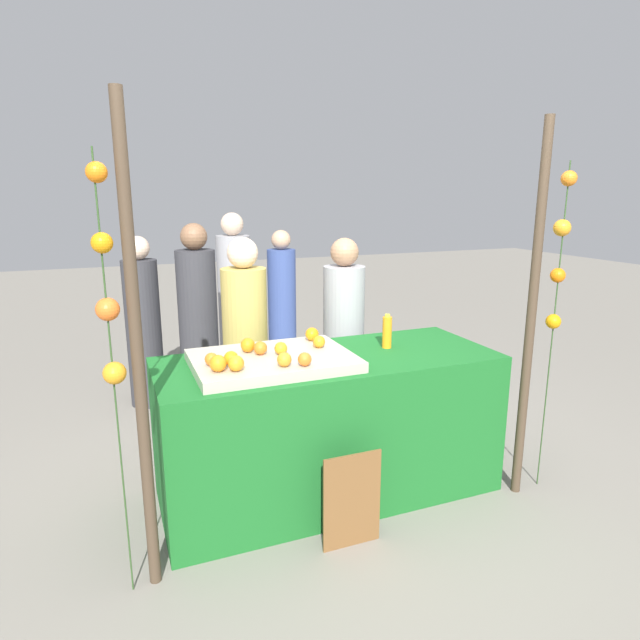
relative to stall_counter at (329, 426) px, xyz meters
The scene contains 26 objects.
ground_plane 0.45m from the stall_counter, ahead, with size 24.00×24.00×0.00m, color gray.
stall_counter is the anchor object (origin of this frame).
orange_tray 0.60m from the stall_counter, behind, with size 0.91×0.65×0.06m, color #B2AD99.
orange_0 0.66m from the stall_counter, 133.45° to the right, with size 0.08×0.08×0.08m, color orange.
orange_1 0.63m from the stall_counter, behind, with size 0.07×0.07×0.07m, color orange.
orange_2 0.92m from the stall_counter, 164.81° to the right, with size 0.09×0.09×0.09m, color orange.
orange_3 0.84m from the stall_counter, 169.88° to the right, with size 0.08×0.08×0.08m, color orange.
orange_4 0.58m from the stall_counter, 101.15° to the left, with size 0.08×0.08×0.08m, color orange.
orange_5 0.70m from the stall_counter, 146.45° to the right, with size 0.08×0.08×0.08m, color orange.
orange_6 0.73m from the stall_counter, 168.74° to the left, with size 0.08×0.08×0.08m, color orange.
orange_7 0.69m from the stall_counter, behind, with size 0.08×0.08×0.08m, color orange.
orange_8 0.86m from the stall_counter, 160.49° to the right, with size 0.09×0.09×0.09m, color orange.
orange_9 0.91m from the stall_counter, behind, with size 0.07×0.07×0.07m, color orange.
orange_10 0.55m from the stall_counter, 153.51° to the left, with size 0.07×0.07×0.07m, color orange.
juice_bottle 0.70m from the stall_counter, ahead, with size 0.06×0.06×0.22m.
chalkboard_sign 0.59m from the stall_counter, 100.25° to the right, with size 0.33×0.03×0.55m.
vendor_left 0.85m from the stall_counter, 115.23° to the left, with size 0.32×0.32×1.57m.
vendor_right 0.87m from the stall_counter, 59.65° to the left, with size 0.31×0.31×1.55m.
crowd_person_0 2.54m from the stall_counter, 78.75° to the left, with size 0.30×0.30×1.49m.
crowd_person_1 2.19m from the stall_counter, 115.90° to the left, with size 0.30×0.30×1.51m.
crowd_person_2 2.49m from the stall_counter, 90.39° to the left, with size 0.34×0.34×1.68m.
crowd_person_3 1.72m from the stall_counter, 108.18° to the left, with size 0.33×0.33×1.63m.
canopy_post_left 1.39m from the stall_counter, 157.96° to the right, with size 0.06×0.06×2.28m, color #473828.
canopy_post_right 1.39m from the stall_counter, 22.04° to the right, with size 0.06×0.06×2.28m, color #473828.
garland_strand_left 1.64m from the stall_counter, 158.71° to the right, with size 0.10×0.11×2.05m.
garland_strand_right 1.74m from the stall_counter, 18.68° to the right, with size 0.10×0.11×2.05m.
Camera 1 is at (-1.21, -2.87, 1.86)m, focal length 30.13 mm.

